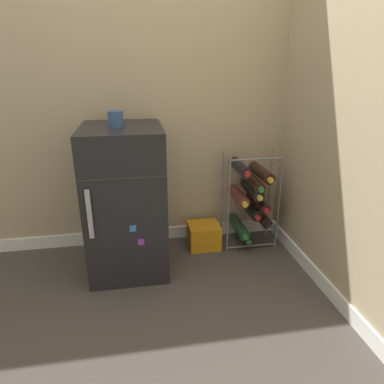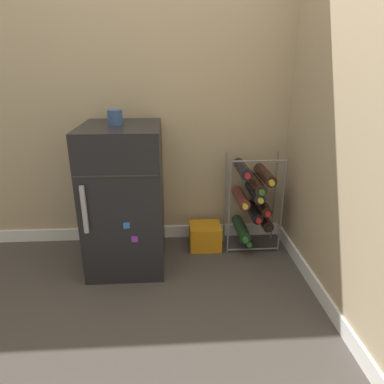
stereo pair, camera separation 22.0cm
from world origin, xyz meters
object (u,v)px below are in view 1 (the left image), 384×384
object	(u,v)px
wine_rack	(249,199)
soda_box	(204,235)
fridge_top_cup	(116,119)
mini_fridge	(126,200)

from	to	relation	value
wine_rack	soda_box	xyz separation A→B (m)	(-0.32, 0.01, -0.26)
soda_box	fridge_top_cup	distance (m)	1.02
wine_rack	fridge_top_cup	bearing A→B (deg)	-171.04
fridge_top_cup	wine_rack	bearing A→B (deg)	8.96
mini_fridge	wine_rack	distance (m)	0.85
soda_box	fridge_top_cup	size ratio (longest dim) A/B	2.48
wine_rack	fridge_top_cup	xyz separation A→B (m)	(-0.86, -0.14, 0.59)
mini_fridge	fridge_top_cup	distance (m)	0.49
soda_box	fridge_top_cup	world-z (taller)	fridge_top_cup
soda_box	fridge_top_cup	bearing A→B (deg)	-165.19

